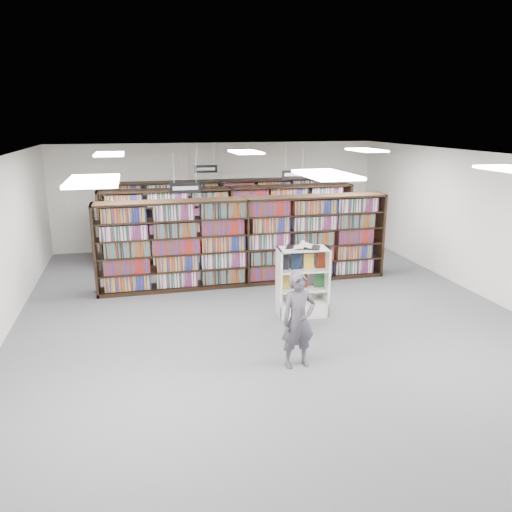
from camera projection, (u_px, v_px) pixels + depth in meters
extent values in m
plane|color=#525257|center=(267.00, 313.00, 10.35)|extent=(12.00, 12.00, 0.00)
cube|color=white|center=(268.00, 156.00, 9.50)|extent=(10.00, 12.00, 0.10)
cube|color=white|center=(218.00, 195.00, 15.55)|extent=(10.00, 0.10, 3.20)
cube|color=white|center=(448.00, 393.00, 4.30)|extent=(10.00, 0.10, 3.20)
cube|color=white|center=(485.00, 226.00, 11.07)|extent=(0.10, 12.00, 3.20)
cube|color=black|center=(246.00, 242.00, 11.95)|extent=(7.00, 0.60, 2.10)
cube|color=#9C2E16|center=(246.00, 242.00, 11.95)|extent=(6.88, 0.42, 1.98)
cube|color=black|center=(230.00, 225.00, 13.82)|extent=(7.00, 0.60, 2.10)
cube|color=#9C2E16|center=(230.00, 225.00, 13.82)|extent=(6.88, 0.42, 1.98)
cube|color=black|center=(220.00, 214.00, 15.41)|extent=(7.00, 0.60, 2.10)
cube|color=#9C2E16|center=(220.00, 214.00, 15.41)|extent=(6.88, 0.42, 1.98)
cylinder|color=#B2B2B7|center=(173.00, 169.00, 10.12)|extent=(0.01, 0.01, 0.58)
cylinder|color=#B2B2B7|center=(196.00, 168.00, 10.23)|extent=(0.01, 0.01, 0.58)
cube|color=black|center=(185.00, 188.00, 10.28)|extent=(0.65, 0.02, 0.22)
cube|color=white|center=(185.00, 188.00, 10.27)|extent=(0.52, 0.00, 0.08)
cylinder|color=#B2B2B7|center=(286.00, 159.00, 12.68)|extent=(0.01, 0.01, 0.58)
cylinder|color=#B2B2B7|center=(303.00, 159.00, 12.79)|extent=(0.01, 0.01, 0.58)
cube|color=black|center=(294.00, 174.00, 12.84)|extent=(0.65, 0.02, 0.22)
cube|color=white|center=(294.00, 174.00, 12.83)|extent=(0.52, 0.00, 0.08)
cylinder|color=#B2B2B7|center=(198.00, 155.00, 14.10)|extent=(0.01, 0.01, 0.58)
cylinder|color=#B2B2B7|center=(214.00, 155.00, 14.20)|extent=(0.01, 0.01, 0.58)
cube|color=black|center=(206.00, 169.00, 14.26)|extent=(0.65, 0.02, 0.22)
cube|color=white|center=(206.00, 169.00, 14.25)|extent=(0.52, 0.00, 0.08)
cube|color=white|center=(93.00, 181.00, 6.02)|extent=(0.60, 1.20, 0.04)
cube|color=white|center=(326.00, 175.00, 6.70)|extent=(0.60, 1.20, 0.04)
cube|color=white|center=(109.00, 154.00, 10.70)|extent=(0.60, 1.20, 0.04)
cube|color=white|center=(246.00, 152.00, 11.39)|extent=(0.60, 1.20, 0.04)
cube|color=white|center=(366.00, 150.00, 12.07)|extent=(0.60, 1.20, 0.04)
cube|color=silver|center=(302.00, 308.00, 10.20)|extent=(1.05, 0.59, 0.31)
cube|color=silver|center=(279.00, 283.00, 9.98)|extent=(0.08, 0.51, 1.42)
cube|color=silver|center=(326.00, 281.00, 10.13)|extent=(0.08, 0.51, 1.42)
cube|color=silver|center=(300.00, 278.00, 10.28)|extent=(1.02, 0.11, 1.42)
cube|color=silver|center=(303.00, 249.00, 9.87)|extent=(1.05, 0.59, 0.03)
cube|color=silver|center=(302.00, 289.00, 10.09)|extent=(0.97, 0.54, 0.02)
cube|color=silver|center=(303.00, 270.00, 9.99)|extent=(0.97, 0.54, 0.02)
cube|color=black|center=(283.00, 262.00, 9.93)|extent=(0.21, 0.09, 0.31)
cube|color=black|center=(296.00, 262.00, 9.97)|extent=(0.21, 0.09, 0.31)
cube|color=gold|center=(309.00, 261.00, 10.01)|extent=(0.21, 0.09, 0.31)
cube|color=maroon|center=(321.00, 261.00, 10.05)|extent=(0.21, 0.09, 0.31)
cube|color=gold|center=(284.00, 282.00, 10.04)|extent=(0.23, 0.08, 0.29)
cube|color=maroon|center=(302.00, 281.00, 10.10)|extent=(0.23, 0.08, 0.29)
cube|color=#225727|center=(319.00, 280.00, 10.16)|extent=(0.23, 0.08, 0.29)
cube|color=black|center=(303.00, 247.00, 9.89)|extent=(0.76, 0.62, 0.02)
cube|color=white|center=(295.00, 247.00, 9.85)|extent=(0.41, 0.44, 0.06)
cube|color=white|center=(311.00, 246.00, 9.92)|extent=(0.41, 0.44, 0.08)
cylinder|color=white|center=(302.00, 245.00, 9.87)|extent=(0.23, 0.35, 0.10)
imported|color=#47424C|center=(298.00, 320.00, 7.93)|extent=(0.61, 0.43, 1.58)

